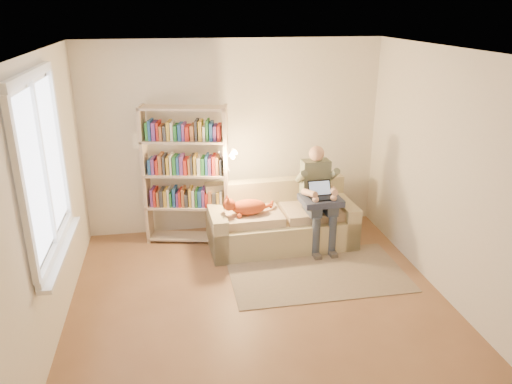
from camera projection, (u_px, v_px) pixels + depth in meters
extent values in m
plane|color=brown|center=(264.00, 315.00, 5.13)|extent=(4.50, 4.50, 0.00)
cube|color=white|center=(266.00, 54.00, 4.21)|extent=(4.00, 4.50, 0.02)
cube|color=silver|center=(40.00, 211.00, 4.35)|extent=(0.02, 4.50, 2.60)
cube|color=silver|center=(461.00, 184.00, 5.00)|extent=(0.02, 4.50, 2.60)
cube|color=silver|center=(233.00, 138.00, 6.75)|extent=(4.00, 0.02, 2.60)
cube|color=silver|center=(347.00, 350.00, 2.60)|extent=(4.00, 0.02, 2.60)
plane|color=white|center=(43.00, 166.00, 4.41)|extent=(0.00, 1.50, 1.50)
cube|color=white|center=(30.00, 75.00, 4.14)|extent=(0.05, 1.50, 0.08)
cube|color=white|center=(56.00, 246.00, 4.69)|extent=(0.05, 1.50, 0.08)
cube|color=white|center=(44.00, 166.00, 4.41)|extent=(0.04, 0.05, 1.50)
cube|color=white|center=(62.00, 250.00, 4.71)|extent=(0.12, 1.52, 0.04)
cube|color=tan|center=(281.00, 231.00, 6.57)|extent=(1.92, 0.92, 0.40)
cube|color=tan|center=(275.00, 194.00, 6.74)|extent=(1.89, 0.26, 0.41)
cube|color=tan|center=(217.00, 231.00, 6.38)|extent=(0.22, 0.86, 0.57)
cube|color=tan|center=(342.00, 219.00, 6.71)|extent=(0.22, 0.86, 0.57)
cube|color=#C7AF91|center=(250.00, 217.00, 6.36)|extent=(0.82, 0.60, 0.11)
cube|color=#C7AF91|center=(314.00, 212.00, 6.53)|extent=(0.82, 0.60, 0.11)
cube|color=slate|center=(315.00, 179.00, 6.44)|extent=(0.37, 0.21, 0.49)
sphere|color=tan|center=(317.00, 154.00, 6.31)|extent=(0.20, 0.20, 0.20)
cube|color=#363D4B|center=(312.00, 207.00, 6.31)|extent=(0.16, 0.41, 0.15)
cube|color=#363D4B|center=(328.00, 206.00, 6.35)|extent=(0.16, 0.41, 0.15)
cylinder|color=#363D4B|center=(316.00, 237.00, 6.25)|extent=(0.10, 0.10, 0.53)
cylinder|color=#363D4B|center=(332.00, 235.00, 6.29)|extent=(0.10, 0.10, 0.53)
ellipsoid|color=#D8592A|center=(251.00, 207.00, 6.28)|extent=(0.45, 0.25, 0.20)
sphere|color=#D8592A|center=(231.00, 204.00, 6.17)|extent=(0.15, 0.15, 0.15)
cylinder|color=#D8592A|center=(267.00, 207.00, 6.38)|extent=(0.22, 0.05, 0.06)
cube|color=#2A314A|center=(317.00, 200.00, 6.28)|extent=(0.52, 0.43, 0.08)
cube|color=black|center=(318.00, 198.00, 6.23)|extent=(0.30, 0.22, 0.02)
cube|color=black|center=(316.00, 188.00, 6.29)|extent=(0.30, 0.11, 0.18)
plane|color=#8CA5CC|center=(316.00, 188.00, 6.29)|extent=(0.27, 0.13, 0.24)
cube|color=#C2AB92|center=(146.00, 175.00, 6.47)|extent=(0.10, 0.28, 1.83)
cube|color=#C2AB92|center=(226.00, 176.00, 6.43)|extent=(0.10, 0.28, 1.83)
cube|color=#C2AB92|center=(189.00, 236.00, 6.75)|extent=(1.12, 0.50, 0.03)
cube|color=#C2AB92|center=(188.00, 206.00, 6.60)|extent=(1.12, 0.50, 0.03)
cube|color=#C2AB92|center=(186.00, 174.00, 6.44)|extent=(1.12, 0.50, 0.03)
cube|color=#C2AB92|center=(184.00, 141.00, 6.28)|extent=(1.12, 0.50, 0.03)
cube|color=#C2AB92|center=(182.00, 108.00, 6.14)|extent=(1.12, 0.50, 0.03)
cube|color=#995933|center=(187.00, 197.00, 6.55)|extent=(0.96, 0.41, 0.22)
cube|color=#333338|center=(185.00, 165.00, 6.40)|extent=(0.96, 0.41, 0.22)
cube|color=gold|center=(184.00, 131.00, 6.24)|extent=(0.96, 0.41, 0.22)
cylinder|color=silver|center=(220.00, 172.00, 6.41)|extent=(0.10, 0.10, 0.04)
cone|color=silver|center=(231.00, 154.00, 6.20)|extent=(0.15, 0.17, 0.15)
cube|color=gray|center=(317.00, 273.00, 5.91)|extent=(2.06, 1.23, 0.01)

